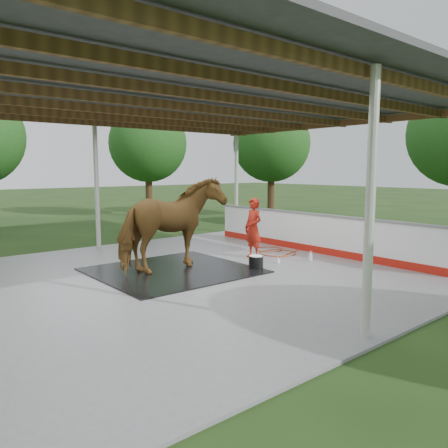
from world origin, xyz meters
TOP-DOWN VIEW (x-y plane):
  - ground at (0.00, 0.00)m, footprint 100.00×100.00m
  - concrete_slab at (0.00, 0.00)m, footprint 12.00×10.00m
  - pavilion_structure at (0.00, -0.00)m, footprint 12.60×10.60m
  - dasher_board at (4.60, 0.00)m, footprint 0.16×8.00m
  - tree_belt at (0.30, 0.90)m, footprint 28.00×28.00m
  - rubber_mat at (0.06, 0.57)m, footprint 3.55×3.33m
  - horse at (0.06, 0.57)m, footprint 2.73×1.43m
  - handler at (2.63, 0.49)m, footprint 0.43×0.62m
  - wash_bucket at (1.76, -0.54)m, footprint 0.35×0.35m
  - soap_bottle_a at (3.47, -0.84)m, footprint 0.13×0.14m
  - soap_bottle_b at (2.64, -0.46)m, footprint 0.10×0.11m
  - hose_coil at (3.70, 0.69)m, footprint 1.38×1.49m

SIDE VIEW (x-z plane):
  - ground at x=0.00m, z-range 0.00..0.00m
  - concrete_slab at x=0.00m, z-range 0.00..0.05m
  - hose_coil at x=3.70m, z-range 0.05..0.07m
  - rubber_mat at x=0.06m, z-range 0.05..0.08m
  - soap_bottle_b at x=2.64m, z-range 0.05..0.23m
  - soap_bottle_a at x=3.47m, z-range 0.05..0.33m
  - wash_bucket at x=1.76m, z-range 0.05..0.38m
  - dasher_board at x=4.60m, z-range 0.02..1.17m
  - handler at x=2.63m, z-range 0.05..1.70m
  - horse at x=0.06m, z-range 0.08..2.30m
  - tree_belt at x=0.30m, z-range 0.89..6.69m
  - pavilion_structure at x=0.00m, z-range 1.94..5.99m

